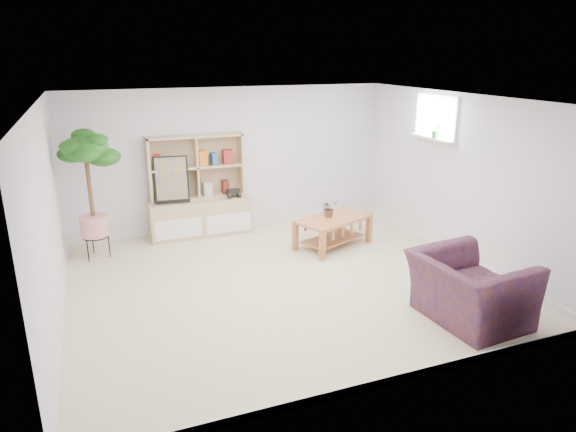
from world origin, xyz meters
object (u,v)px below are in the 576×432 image
object	(u,v)px
floor_tree	(91,196)
armchair	(470,285)
storage_unit	(199,187)
coffee_table	(333,232)

from	to	relation	value
floor_tree	armchair	world-z (taller)	floor_tree
storage_unit	floor_tree	distance (m)	1.73
storage_unit	floor_tree	bearing A→B (deg)	-164.49
floor_tree	armchair	size ratio (longest dim) A/B	1.61
floor_tree	coffee_table	bearing A→B (deg)	-13.83
coffee_table	floor_tree	bearing A→B (deg)	143.70
coffee_table	floor_tree	size ratio (longest dim) A/B	0.62
coffee_table	floor_tree	world-z (taller)	floor_tree
floor_tree	armchair	bearing A→B (deg)	-42.07
armchair	coffee_table	bearing A→B (deg)	4.62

